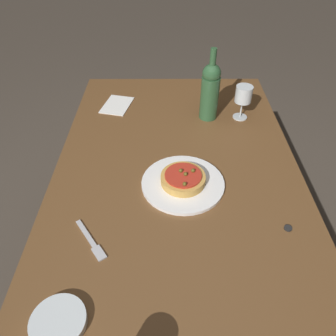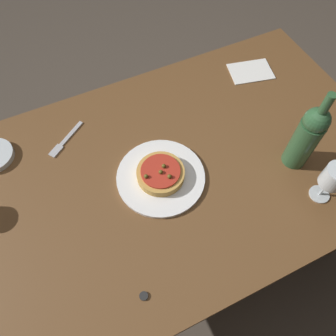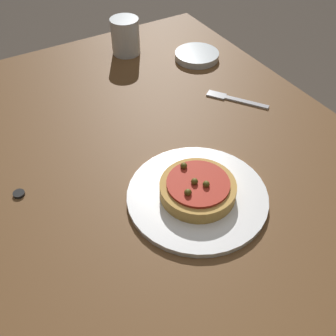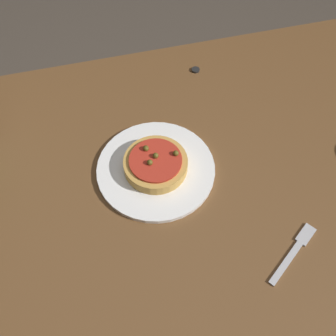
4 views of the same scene
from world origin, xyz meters
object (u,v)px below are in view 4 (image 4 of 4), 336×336
at_px(dining_table, 153,193).
at_px(pizza, 156,164).
at_px(fork, 295,250).
at_px(bottle_cap, 196,70).
at_px(dinner_plate, 156,169).

height_order(dining_table, pizza, pizza).
bearing_deg(fork, bottle_cap, 59.11).
bearing_deg(fork, dinner_plate, 95.72).
xyz_separation_m(dinner_plate, fork, (-0.24, 0.28, -0.00)).
height_order(dinner_plate, pizza, pizza).
xyz_separation_m(dining_table, pizza, (-0.02, -0.02, 0.11)).
xyz_separation_m(dining_table, bottle_cap, (-0.21, -0.33, 0.08)).
relative_size(dining_table, dinner_plate, 5.49).
height_order(dining_table, fork, fork).
relative_size(pizza, fork, 1.03).
distance_m(dinner_plate, bottle_cap, 0.37).
height_order(fork, bottle_cap, bottle_cap).
distance_m(pizza, fork, 0.37).
relative_size(dinner_plate, fork, 1.93).
distance_m(dining_table, dinner_plate, 0.09).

